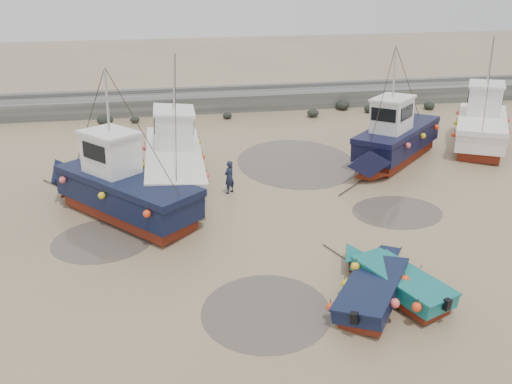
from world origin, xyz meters
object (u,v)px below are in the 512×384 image
Objects in this scene: cabin_boat_0 at (116,185)px; cabin_boat_3 at (483,122)px; cabin_boat_1 at (171,158)px; person at (230,193)px; dinghy_1 at (378,284)px; dinghy_2 at (392,276)px; cabin_boat_2 at (394,139)px.

cabin_boat_0 is 0.94× the size of cabin_boat_3.
cabin_boat_1 is at bearing -139.24° from cabin_boat_3.
cabin_boat_3 is 16.27m from person.
person is (-3.79, 8.94, -0.55)m from dinghy_1.
cabin_boat_1 is at bearing 100.60° from dinghy_2.
dinghy_1 is at bearing -59.28° from cabin_boat_1.
cabin_boat_1 and cabin_boat_2 have the same top height.
cabin_boat_2 is at bearing 153.38° from person.
person is at bearing -32.37° from cabin_boat_1.
dinghy_1 is 11.68m from cabin_boat_0.
cabin_boat_2 is at bearing 101.86° from dinghy_1.
cabin_boat_1 is (-6.44, 10.58, 0.77)m from dinghy_1.
cabin_boat_1 reaches higher than dinghy_1.
cabin_boat_0 is 14.72m from cabin_boat_2.
dinghy_1 is 9.73m from person.
cabin_boat_3 is (11.81, 13.31, 0.82)m from dinghy_1.
cabin_boat_0 is (-9.44, 7.29, 0.79)m from dinghy_2.
cabin_boat_2 is at bearing -29.08° from cabin_boat_0.
person is at bearing -132.11° from cabin_boat_3.
dinghy_2 is at bearing -81.61° from cabin_boat_0.
dinghy_2 reaches higher than person.
cabin_boat_0 is 0.74× the size of cabin_boat_1.
dinghy_1 is 0.64× the size of cabin_boat_2.
cabin_boat_0 is 3.77m from cabin_boat_1.
dinghy_1 is 0.63× the size of cabin_boat_0.
dinghy_2 is 9.68m from person.
cabin_boat_0 is 5.35m from person.
dinghy_2 is 0.67× the size of cabin_boat_0.
cabin_boat_1 reaches higher than dinghy_2.
cabin_boat_2 is at bearing 3.39° from cabin_boat_1.
cabin_boat_2 is 0.93× the size of cabin_boat_3.
cabin_boat_2 reaches higher than dinghy_1.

